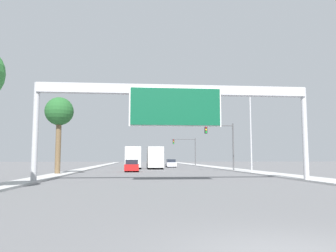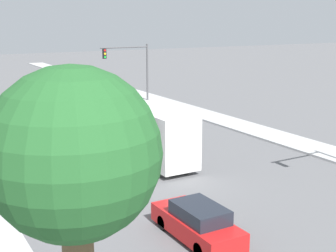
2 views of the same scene
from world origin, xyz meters
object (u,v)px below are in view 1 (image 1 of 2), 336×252
Objects in this scene: car_mid_center at (171,163)px; palm_tree_background at (59,114)px; car_near_left at (132,166)px; traffic_light_mid_block at (188,147)px; sign_gantry at (175,102)px; truck_box_secondary at (155,158)px; traffic_light_near_intersection at (224,139)px; truck_box_primary at (133,158)px; street_lamp_right at (248,125)px.

palm_tree_background is at bearing -118.42° from car_mid_center.
traffic_light_mid_block is (11.97, 30.75, 3.61)m from car_near_left.
traffic_light_mid_block is (8.47, 50.09, -1.58)m from sign_gantry.
truck_box_secondary is at bearing -111.72° from car_mid_center.
sign_gantry is 22.06m from traffic_light_near_intersection.
sign_gantry reaches higher than truck_box_secondary.
traffic_light_near_intersection is (12.47, 0.75, 3.62)m from car_near_left.
traffic_light_near_intersection is at bearing -39.10° from truck_box_primary.
street_lamp_right is (6.50, -25.51, 4.88)m from car_mid_center.
traffic_light_near_intersection is at bearing -47.72° from truck_box_secondary.
sign_gantry is at bearing -90.00° from truck_box_secondary.
sign_gantry is at bearing -95.16° from car_mid_center.
truck_box_secondary is at bearing 58.63° from palm_tree_background.
street_lamp_right reaches higher than palm_tree_background.
palm_tree_background is 0.87× the size of street_lamp_right.
sign_gantry is 3.13× the size of traffic_light_near_intersection.
car_mid_center is at bearing 61.58° from palm_tree_background.
palm_tree_background is at bearing -121.37° from truck_box_secondary.
traffic_light_near_intersection is at bearing 3.46° from car_near_left.
sign_gantry is 2.33× the size of truck_box_secondary.
street_lamp_right is (1.02, -6.86, 1.25)m from traffic_light_near_intersection.
street_lamp_right is at bearing -51.55° from truck_box_primary.
truck_box_primary is at bearing 128.45° from street_lamp_right.
truck_box_primary is at bearing 175.62° from truck_box_secondary.
car_near_left is 13.01m from traffic_light_near_intersection.
truck_box_primary is at bearing 140.90° from traffic_light_near_intersection.
truck_box_secondary is at bearing -4.38° from truck_box_primary.
traffic_light_near_intersection is (8.97, 20.09, -1.57)m from sign_gantry.
traffic_light_mid_block is 0.77× the size of palm_tree_background.
car_near_left is at bearing 155.65° from street_lamp_right.
traffic_light_mid_block is (11.97, 19.87, 2.55)m from truck_box_primary.
truck_box_secondary reaches higher than car_near_left.
truck_box_primary is 1.11× the size of traffic_light_near_intersection.
truck_box_primary is (-3.50, 30.23, -4.14)m from sign_gantry.
sign_gantry is 3.22× the size of traffic_light_mid_block.
street_lamp_right reaches higher than traffic_light_mid_block.
traffic_light_mid_block reaches higher than car_mid_center.
car_mid_center is 9.51m from truck_box_secondary.
street_lamp_right is at bearing 52.94° from sign_gantry.
palm_tree_background is (-20.09, -8.36, 2.14)m from traffic_light_near_intersection.
sign_gantry is 20.33m from car_near_left.
truck_box_secondary is 21.99m from traffic_light_mid_block.
traffic_light_near_intersection reaches higher than truck_box_primary.
car_near_left is 20.63m from car_mid_center.
car_mid_center is at bearing 70.16° from car_near_left.
truck_box_primary is 0.87× the size of palm_tree_background.
traffic_light_near_intersection is 0.79× the size of palm_tree_background.
car_mid_center is 0.75× the size of traffic_light_mid_block.
truck_box_primary is at bearing -129.42° from car_mid_center.
sign_gantry is 50.83m from traffic_light_mid_block.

